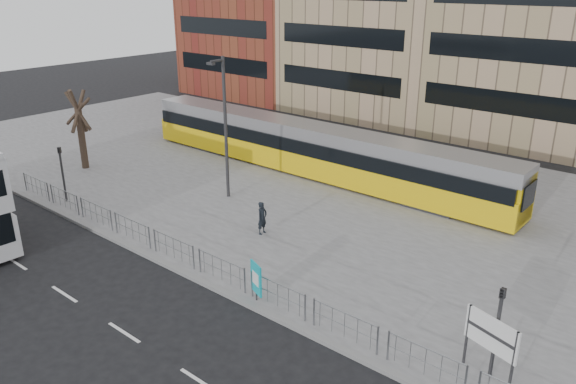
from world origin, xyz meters
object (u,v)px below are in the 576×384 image
Objects in this scene: tram at (311,149)px; ad_panel at (256,279)px; traffic_light_east at (498,321)px; bare_tree at (75,86)px; lamp_post_west at (225,123)px; pedestrian at (262,218)px; traffic_light_west at (62,167)px; station_sign at (491,337)px.

ad_panel is at bearing -60.11° from tram.
bare_tree reaches higher than traffic_light_east.
bare_tree is (-10.77, -2.32, 1.03)m from lamp_post_west.
lamp_post_west reaches higher than ad_panel.
ad_panel is 0.51× the size of traffic_light_east.
traffic_light_east is 28.34m from bare_tree.
traffic_light_west is (-11.14, -3.86, 1.16)m from pedestrian.
lamp_post_west is (-17.20, 5.44, 2.29)m from traffic_light_east.
tram reaches higher than traffic_light_east.
traffic_light_west is (-15.01, 0.72, 1.05)m from ad_panel.
station_sign is at bearing -17.39° from traffic_light_west.
tram reaches higher than ad_panel.
bare_tree reaches higher than tram.
traffic_light_east is (12.41, -3.10, 1.16)m from pedestrian.
tram is at bearing 150.34° from traffic_light_east.
bare_tree is at bearing 86.24° from pedestrian.
station_sign is 0.53m from traffic_light_east.
station_sign is 23.49m from traffic_light_west.
ad_panel is 0.21× the size of bare_tree.
ad_panel is 8.73m from traffic_light_east.
station_sign is 28.35m from bare_tree.
tram is 15.21m from ad_panel.
traffic_light_west reaches higher than pedestrian.
station_sign is 8.58m from ad_panel.
pedestrian is (-3.87, 4.58, -0.12)m from ad_panel.
tram is 15.12m from bare_tree.
tram is 19.96m from station_sign.
lamp_post_west is (-8.66, 6.92, 3.33)m from ad_panel.
traffic_light_west is 0.42× the size of bare_tree.
pedestrian is 12.84m from traffic_light_east.
lamp_post_west reaches higher than tram.
lamp_post_west is (6.35, 6.20, 2.29)m from traffic_light_west.
pedestrian is (-12.33, 3.30, -0.68)m from station_sign.
pedestrian is at bearing 0.36° from traffic_light_west.
lamp_post_west is at bearing 12.14° from bare_tree.
station_sign is at bearing -108.68° from pedestrian.
pedestrian reaches higher than ad_panel.
traffic_light_east is at bearing -107.72° from pedestrian.
lamp_post_west is 1.05× the size of bare_tree.
traffic_light_east is at bearing -16.90° from traffic_light_west.
traffic_light_west is at bearing -171.81° from traffic_light_east.
tram is 9.39m from pedestrian.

